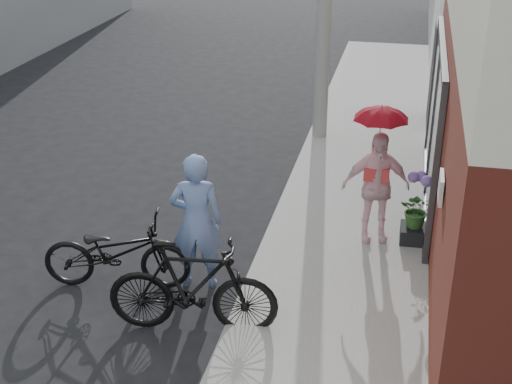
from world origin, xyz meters
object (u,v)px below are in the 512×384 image
(officer, at_px, (197,222))
(bike_left, at_px, (116,252))
(planter, at_px, (415,234))
(kimono_woman, at_px, (376,187))
(bike_right, at_px, (192,288))

(officer, bearing_deg, bike_left, 4.62)
(bike_left, bearing_deg, planter, -73.21)
(bike_left, xyz_separation_m, planter, (3.74, 1.83, -0.27))
(kimono_woman, relative_size, planter, 3.87)
(kimono_woman, bearing_deg, officer, -158.42)
(planter, bearing_deg, kimono_woman, -175.22)
(bike_left, relative_size, bike_right, 0.96)
(planter, bearing_deg, officer, -150.09)
(bike_left, distance_m, planter, 4.17)
(bike_left, xyz_separation_m, kimono_woman, (3.14, 1.78, 0.43))
(bike_left, bearing_deg, kimono_woman, -69.73)
(bike_right, bearing_deg, officer, 6.55)
(bike_left, distance_m, bike_right, 1.44)
(officer, relative_size, kimono_woman, 1.14)
(officer, relative_size, bike_right, 0.93)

